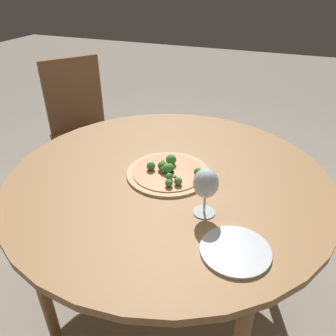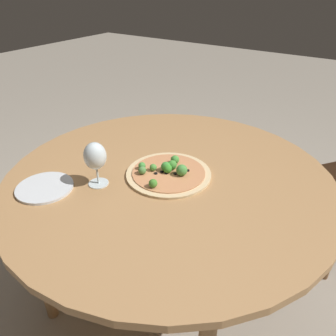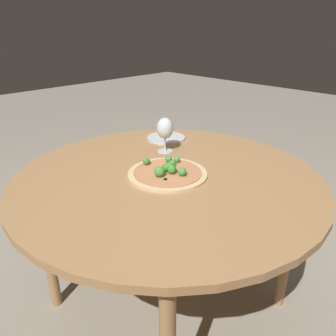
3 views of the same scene
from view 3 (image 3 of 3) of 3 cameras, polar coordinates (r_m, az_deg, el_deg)
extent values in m
plane|color=gray|center=(1.80, -0.08, -22.39)|extent=(12.00, 12.00, 0.00)
cylinder|color=#A87A4C|center=(1.38, -0.09, -1.72)|extent=(1.28, 1.28, 0.03)
cylinder|color=#A87A4C|center=(1.67, -20.32, -12.85)|extent=(0.05, 0.05, 0.69)
cylinder|color=#A87A4C|center=(2.04, -0.09, -3.97)|extent=(0.05, 0.05, 0.69)
cylinder|color=#A87A4C|center=(1.67, 20.15, -12.83)|extent=(0.05, 0.05, 0.69)
cylinder|color=#DBBC89|center=(1.37, 0.00, -0.95)|extent=(0.33, 0.33, 0.01)
cylinder|color=tan|center=(1.37, 0.00, -0.69)|extent=(0.29, 0.29, 0.00)
sphere|color=#3B8F2B|center=(1.37, -0.22, 0.13)|extent=(0.03, 0.03, 0.03)
sphere|color=#498F3F|center=(1.32, -1.50, -0.61)|extent=(0.04, 0.04, 0.04)
sphere|color=#46852E|center=(1.43, -3.80, 1.19)|extent=(0.03, 0.03, 0.03)
sphere|color=#4E8242|center=(1.37, 0.82, -0.02)|extent=(0.03, 0.03, 0.03)
sphere|color=#448A34|center=(1.34, 0.65, -0.24)|extent=(0.04, 0.04, 0.04)
sphere|color=#4E933C|center=(1.41, 0.76, 0.84)|extent=(0.03, 0.03, 0.03)
sphere|color=#45933B|center=(1.33, 2.48, -0.64)|extent=(0.03, 0.03, 0.03)
sphere|color=#3F9038|center=(1.37, 0.14, 0.30)|extent=(0.04, 0.04, 0.04)
sphere|color=#489540|center=(1.45, 1.54, 1.51)|extent=(0.03, 0.03, 0.03)
sphere|color=#528844|center=(1.46, 0.11, 1.59)|extent=(0.03, 0.03, 0.03)
cylinder|color=black|center=(1.30, -0.46, -1.95)|extent=(0.01, 0.01, 0.00)
cylinder|color=black|center=(1.35, -1.04, -0.92)|extent=(0.01, 0.01, 0.00)
cylinder|color=black|center=(1.37, -0.71, -0.43)|extent=(0.01, 0.01, 0.00)
cylinder|color=black|center=(1.41, -0.31, 0.30)|extent=(0.01, 0.01, 0.00)
cylinder|color=black|center=(1.39, -0.07, -0.11)|extent=(0.01, 0.01, 0.00)
cylinder|color=silver|center=(1.62, -0.52, 2.97)|extent=(0.07, 0.07, 0.00)
cylinder|color=silver|center=(1.61, -0.52, 4.10)|extent=(0.01, 0.01, 0.06)
ellipsoid|color=silver|center=(1.58, -0.53, 6.95)|extent=(0.08, 0.08, 0.10)
cylinder|color=silver|center=(1.80, -0.33, 5.29)|extent=(0.21, 0.21, 0.01)
camera|label=1|loc=(2.30, 12.45, 26.54)|focal=35.00mm
camera|label=2|loc=(1.81, -39.85, 22.23)|focal=35.00mm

